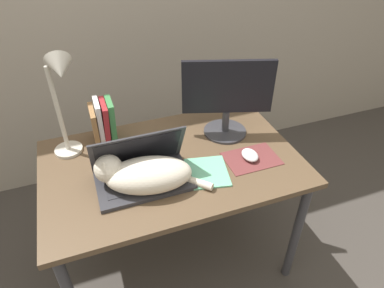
# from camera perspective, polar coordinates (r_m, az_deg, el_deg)

# --- Properties ---
(desk) EXTENTS (1.17, 0.75, 0.71)m
(desk) POSITION_cam_1_polar(r_m,az_deg,el_deg) (1.63, -3.31, -4.87)
(desk) COLOR brown
(desk) RESTS_ON ground_plane
(laptop) EXTENTS (0.40, 0.24, 0.23)m
(laptop) POSITION_cam_1_polar(r_m,az_deg,el_deg) (1.47, -8.31, -4.53)
(laptop) COLOR #2D2D33
(laptop) RESTS_ON desk
(cat) EXTENTS (0.46, 0.25, 0.16)m
(cat) POSITION_cam_1_polar(r_m,az_deg,el_deg) (1.41, -8.16, -4.97)
(cat) COLOR beige
(cat) RESTS_ON desk
(external_monitor) EXTENTS (0.42, 0.22, 0.39)m
(external_monitor) POSITION_cam_1_polar(r_m,az_deg,el_deg) (1.66, 5.93, 7.88)
(external_monitor) COLOR #333338
(external_monitor) RESTS_ON desk
(mousepad) EXTENTS (0.25, 0.18, 0.00)m
(mousepad) POSITION_cam_1_polar(r_m,az_deg,el_deg) (1.61, 9.90, -2.39)
(mousepad) COLOR brown
(mousepad) RESTS_ON desk
(computer_mouse) EXTENTS (0.07, 0.10, 0.03)m
(computer_mouse) POSITION_cam_1_polar(r_m,az_deg,el_deg) (1.60, 9.63, -1.82)
(computer_mouse) COLOR silver
(computer_mouse) RESTS_ON mousepad
(book_row) EXTENTS (0.11, 0.15, 0.22)m
(book_row) POSITION_cam_1_polar(r_m,az_deg,el_deg) (1.70, -14.60, 3.45)
(book_row) COLOR olive
(book_row) RESTS_ON desk
(desk_lamp) EXTENTS (0.17, 0.17, 0.50)m
(desk_lamp) POSITION_cam_1_polar(r_m,az_deg,el_deg) (1.54, -20.99, 8.67)
(desk_lamp) COLOR beige
(desk_lamp) RESTS_ON desk
(notepad) EXTENTS (0.22, 0.24, 0.01)m
(notepad) POSITION_cam_1_polar(r_m,az_deg,el_deg) (1.51, 2.50, -4.71)
(notepad) COLOR #6BBC93
(notepad) RESTS_ON desk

